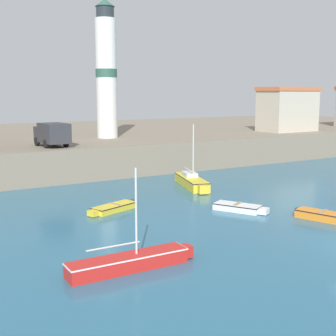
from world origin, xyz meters
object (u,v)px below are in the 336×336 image
Objects in this scene: dinghy_orange_2 at (324,216)px; harbor_shed_far_end at (287,109)px; sailboat_yellow_4 at (192,181)px; truck_on_quay at (52,134)px; dinghy_white_0 at (239,207)px; dinghy_yellow_1 at (113,208)px; lighthouse at (106,72)px; sailboat_red_3 at (130,261)px.

harbor_shed_far_end is (21.55, 25.11, 5.68)m from dinghy_orange_2.
sailboat_yellow_4 is at bearing -152.81° from harbor_shed_far_end.
truck_on_quay is at bearing 114.26° from dinghy_orange_2.
dinghy_orange_2 is at bearing -55.60° from dinghy_white_0.
dinghy_yellow_1 is 1.01× the size of dinghy_orange_2.
dinghy_white_0 is 0.26× the size of lighthouse.
lighthouse reaches higher than dinghy_orange_2.
sailboat_red_3 is (-14.38, -1.24, 0.10)m from dinghy_orange_2.
truck_on_quay is at bearing -176.45° from harbor_shed_far_end.
sailboat_red_3 is at bearing -110.11° from dinghy_yellow_1.
dinghy_white_0 is 0.95× the size of dinghy_yellow_1.
sailboat_red_3 is at bearing -99.24° from truck_on_quay.
lighthouse is at bearing 67.34° from dinghy_yellow_1.
sailboat_yellow_4 is (9.37, 4.33, 0.24)m from dinghy_yellow_1.
sailboat_red_3 reaches higher than dinghy_yellow_1.
truck_on_quay reaches higher than dinghy_yellow_1.
sailboat_red_3 is at bearing -175.08° from dinghy_orange_2.
truck_on_quay is at bearing 80.76° from sailboat_red_3.
dinghy_white_0 is at bearing -140.35° from harbor_shed_far_end.
truck_on_quay is (-9.18, 9.72, 3.81)m from sailboat_yellow_4.
lighthouse is at bearing 171.69° from harbor_shed_far_end.
sailboat_red_3 is 0.42× the size of lighthouse.
dinghy_white_0 is at bearing 124.40° from dinghy_orange_2.
dinghy_orange_2 is at bearing 4.92° from sailboat_red_3.
dinghy_orange_2 is at bearing -85.10° from lighthouse.
dinghy_yellow_1 is 23.46m from lighthouse.
harbor_shed_far_end reaches higher than truck_on_quay.
dinghy_white_0 is 26.04m from lighthouse.
dinghy_yellow_1 is at bearing 149.12° from dinghy_white_0.
lighthouse reaches higher than sailboat_yellow_4.
truck_on_quay is (-7.25, 18.50, 4.04)m from dinghy_white_0.
dinghy_white_0 is 20.28m from truck_on_quay.
harbor_shed_far_end is at bearing 27.19° from sailboat_yellow_4.
dinghy_white_0 is 5.61m from dinghy_orange_2.
harbor_shed_far_end is 32.07m from truck_on_quay.
dinghy_orange_2 is 13.46m from sailboat_yellow_4.
dinghy_yellow_1 is at bearing 139.45° from dinghy_orange_2.
dinghy_yellow_1 is 36.38m from harbor_shed_far_end.
sailboat_red_3 is 0.84× the size of harbor_shed_far_end.
sailboat_yellow_4 is at bearing 95.27° from dinghy_orange_2.
sailboat_red_3 is 19.68m from sailboat_yellow_4.
dinghy_orange_2 is 30.43m from lighthouse.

